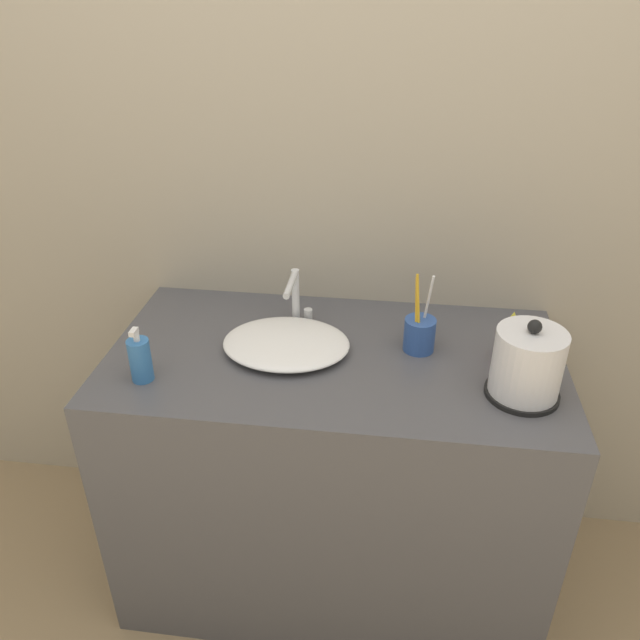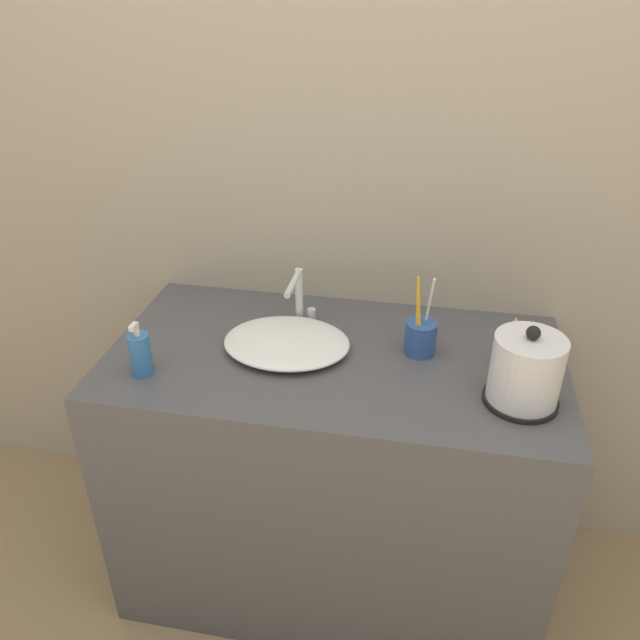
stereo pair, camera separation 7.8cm
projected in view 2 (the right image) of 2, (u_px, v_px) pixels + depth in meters
name	position (u px, v px, depth m)	size (l,w,h in m)	color
wall_back	(357.00, 139.00, 1.68)	(6.00, 0.04, 2.60)	#ADA38E
vanity_counter	(333.00, 471.00, 1.84)	(1.19, 0.63, 0.82)	#4C4C51
sink_basin	(287.00, 342.00, 1.65)	(0.34, 0.27, 0.04)	white
faucet	(299.00, 295.00, 1.73)	(0.06, 0.15, 0.16)	silver
electric_kettle	(525.00, 373.00, 1.42)	(0.17, 0.17, 0.20)	black
toothbrush_cup	(420.00, 336.00, 1.62)	(0.08, 0.08, 0.22)	#2D519E
lotion_bottle	(140.00, 354.00, 1.53)	(0.05, 0.05, 0.15)	#3370B7
shampoo_bottle	(511.00, 348.00, 1.56)	(0.06, 0.06, 0.14)	#EAA8C6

